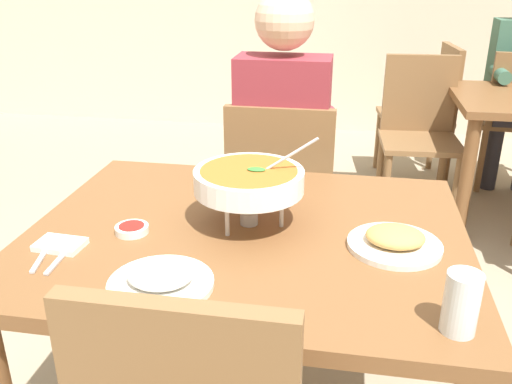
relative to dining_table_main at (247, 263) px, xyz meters
The scene contains 13 objects.
dining_table_main is the anchor object (origin of this frame).
chair_diner_main 0.77m from the dining_table_main, 90.00° to the left, with size 0.44×0.44×0.90m.
diner_main 0.80m from the dining_table_main, 90.00° to the left, with size 0.40×0.45×1.31m.
curry_bowl 0.23m from the dining_table_main, 88.70° to the left, with size 0.33×0.30×0.26m.
rice_plate 0.36m from the dining_table_main, 113.62° to the right, with size 0.24×0.24×0.06m.
appetizer_plate 0.41m from the dining_table_main, ahead, with size 0.24×0.24×0.06m.
sauce_dish 0.33m from the dining_table_main, 166.95° to the right, with size 0.09×0.09×0.02m.
napkin_folded 0.50m from the dining_table_main, 158.29° to the right, with size 0.12×0.08×0.02m, color white.
fork_utensil 0.54m from the dining_table_main, 154.02° to the right, with size 0.01×0.17×0.01m, color silver.
spoon_utensil 0.49m from the dining_table_main, 151.41° to the right, with size 0.01×0.17×0.01m, color silver.
drink_glass 0.64m from the dining_table_main, 36.26° to the right, with size 0.07×0.07×0.13m.
chair_bg_right 2.03m from the dining_table_main, 70.98° to the left, with size 0.46×0.46×0.90m.
chair_bg_corner 2.53m from the dining_table_main, 72.19° to the left, with size 0.49×0.49×0.90m.
Camera 1 is at (0.26, -1.32, 1.40)m, focal length 38.57 mm.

